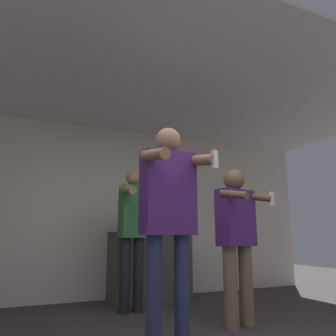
{
  "coord_description": "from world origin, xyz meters",
  "views": [
    {
      "loc": [
        -1.22,
        -1.82,
        0.88
      ],
      "look_at": [
        -0.16,
        0.59,
        1.44
      ],
      "focal_mm": 35.0,
      "sensor_mm": 36.0,
      "label": 1
    }
  ],
  "objects": [
    {
      "name": "bottle_clear_vodka",
      "position": [
        0.88,
        2.77,
        1.05
      ],
      "size": [
        0.07,
        0.07,
        0.29
      ],
      "color": "black",
      "rests_on": "counter"
    },
    {
      "name": "ceiling_slab",
      "position": [
        0.0,
        1.53,
        2.57
      ],
      "size": [
        7.0,
        3.58,
        0.05
      ],
      "color": "silver",
      "rests_on": "wall_back"
    },
    {
      "name": "bottle_amber_bourbon",
      "position": [
        0.46,
        2.77,
        1.09
      ],
      "size": [
        0.09,
        0.09,
        0.38
      ],
      "color": "maroon",
      "rests_on": "counter"
    },
    {
      "name": "bottle_red_label",
      "position": [
        0.29,
        2.77,
        1.06
      ],
      "size": [
        0.06,
        0.06,
        0.27
      ],
      "color": "#194723",
      "rests_on": "counter"
    },
    {
      "name": "wall_back",
      "position": [
        0.0,
        3.09,
        1.27
      ],
      "size": [
        7.0,
        0.06,
        2.55
      ],
      "color": "beige",
      "rests_on": "ground_plane"
    },
    {
      "name": "bottle_green_wine",
      "position": [
        0.07,
        2.77,
        1.05
      ],
      "size": [
        0.07,
        0.07,
        0.26
      ],
      "color": "maroon",
      "rests_on": "counter"
    },
    {
      "name": "person_man_side",
      "position": [
        0.85,
        1.1,
        0.91
      ],
      "size": [
        0.55,
        0.53,
        1.6
      ],
      "color": "#75664C",
      "rests_on": "ground_plane"
    },
    {
      "name": "counter",
      "position": [
        0.51,
        2.8,
        0.47
      ],
      "size": [
        1.16,
        0.56,
        0.94
      ],
      "color": "#47423D",
      "rests_on": "ground_plane"
    },
    {
      "name": "person_woman_foreground",
      "position": [
        -0.16,
        0.58,
        1.09
      ],
      "size": [
        0.51,
        0.5,
        1.78
      ],
      "color": "navy",
      "rests_on": "ground_plane"
    },
    {
      "name": "person_spectator_back",
      "position": [
        0.04,
        2.13,
        1.0
      ],
      "size": [
        0.43,
        0.49,
        1.71
      ],
      "color": "black",
      "rests_on": "ground_plane"
    }
  ]
}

